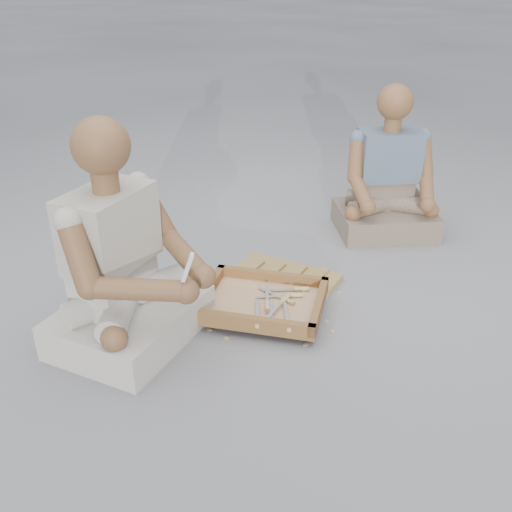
% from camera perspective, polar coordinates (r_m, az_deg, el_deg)
% --- Properties ---
extents(ground, '(60.00, 60.00, 0.00)m').
position_cam_1_polar(ground, '(2.57, 0.11, -7.04)').
color(ground, gray).
rests_on(ground, ground).
extents(carved_panel, '(0.60, 0.48, 0.04)m').
position_cam_1_polar(carved_panel, '(2.90, 2.58, -2.37)').
color(carved_panel, olive).
rests_on(carved_panel, ground).
extents(tool_tray, '(0.56, 0.45, 0.07)m').
position_cam_1_polar(tool_tray, '(2.63, 0.65, -4.61)').
color(tool_tray, brown).
rests_on(tool_tray, carved_panel).
extents(chisel_0, '(0.07, 0.22, 0.02)m').
position_cam_1_polar(chisel_0, '(2.61, 2.77, -4.45)').
color(chisel_0, silver).
rests_on(chisel_0, tool_tray).
extents(chisel_1, '(0.20, 0.12, 0.02)m').
position_cam_1_polar(chisel_1, '(2.64, 2.88, -4.35)').
color(chisel_1, silver).
rests_on(chisel_1, tool_tray).
extents(chisel_2, '(0.08, 0.22, 0.02)m').
position_cam_1_polar(chisel_2, '(2.46, 3.23, -6.68)').
color(chisel_2, silver).
rests_on(chisel_2, tool_tray).
extents(chisel_3, '(0.07, 0.22, 0.02)m').
position_cam_1_polar(chisel_3, '(2.58, 1.15, -4.82)').
color(chisel_3, silver).
rests_on(chisel_3, tool_tray).
extents(chisel_4, '(0.21, 0.09, 0.02)m').
position_cam_1_polar(chisel_4, '(2.67, 3.48, -3.97)').
color(chisel_4, silver).
rests_on(chisel_4, tool_tray).
extents(chisel_5, '(0.06, 0.22, 0.02)m').
position_cam_1_polar(chisel_5, '(2.49, 1.56, -6.63)').
color(chisel_5, silver).
rests_on(chisel_5, tool_tray).
extents(chisel_6, '(0.21, 0.08, 0.02)m').
position_cam_1_polar(chisel_6, '(2.72, 4.12, -3.32)').
color(chisel_6, silver).
rests_on(chisel_6, tool_tray).
extents(chisel_7, '(0.07, 0.22, 0.02)m').
position_cam_1_polar(chisel_7, '(2.48, 0.16, -6.31)').
color(chisel_7, silver).
rests_on(chisel_7, tool_tray).
extents(wood_chip_0, '(0.02, 0.02, 0.00)m').
position_cam_1_polar(wood_chip_0, '(2.75, 6.54, -4.65)').
color(wood_chip_0, tan).
rests_on(wood_chip_0, ground).
extents(wood_chip_1, '(0.02, 0.02, 0.00)m').
position_cam_1_polar(wood_chip_1, '(2.85, 8.33, -3.63)').
color(wood_chip_1, tan).
rests_on(wood_chip_1, ground).
extents(wood_chip_2, '(0.02, 0.02, 0.00)m').
position_cam_1_polar(wood_chip_2, '(2.62, 7.06, -6.47)').
color(wood_chip_2, tan).
rests_on(wood_chip_2, ground).
extents(wood_chip_3, '(0.02, 0.02, 0.00)m').
position_cam_1_polar(wood_chip_3, '(2.62, 4.87, -6.39)').
color(wood_chip_3, tan).
rests_on(wood_chip_3, ground).
extents(wood_chip_4, '(0.02, 0.02, 0.00)m').
position_cam_1_polar(wood_chip_4, '(2.83, -5.43, -3.70)').
color(wood_chip_4, tan).
rests_on(wood_chip_4, ground).
extents(wood_chip_5, '(0.02, 0.02, 0.00)m').
position_cam_1_polar(wood_chip_5, '(2.56, 7.66, -7.45)').
color(wood_chip_5, tan).
rests_on(wood_chip_5, ground).
extents(wood_chip_6, '(0.02, 0.02, 0.00)m').
position_cam_1_polar(wood_chip_6, '(2.80, 6.39, -4.03)').
color(wood_chip_6, tan).
rests_on(wood_chip_6, ground).
extents(wood_chip_7, '(0.02, 0.02, 0.00)m').
position_cam_1_polar(wood_chip_7, '(2.46, 4.99, -8.81)').
color(wood_chip_7, tan).
rests_on(wood_chip_7, ground).
extents(wood_chip_8, '(0.02, 0.02, 0.00)m').
position_cam_1_polar(wood_chip_8, '(2.55, -4.66, -7.36)').
color(wood_chip_8, tan).
rests_on(wood_chip_8, ground).
extents(wood_chip_9, '(0.02, 0.02, 0.00)m').
position_cam_1_polar(wood_chip_9, '(2.82, 1.96, -3.59)').
color(wood_chip_9, tan).
rests_on(wood_chip_9, ground).
extents(wood_chip_10, '(0.02, 0.02, 0.00)m').
position_cam_1_polar(wood_chip_10, '(2.56, -2.77, -7.20)').
color(wood_chip_10, tan).
rests_on(wood_chip_10, ground).
extents(wood_chip_11, '(0.02, 0.02, 0.00)m').
position_cam_1_polar(wood_chip_11, '(2.66, 6.34, -5.87)').
color(wood_chip_11, tan).
rests_on(wood_chip_11, ground).
extents(wood_chip_12, '(0.02, 0.02, 0.00)m').
position_cam_1_polar(wood_chip_12, '(2.50, -2.95, -8.19)').
color(wood_chip_12, tan).
rests_on(wood_chip_12, ground).
extents(wood_chip_13, '(0.02, 0.02, 0.00)m').
position_cam_1_polar(wood_chip_13, '(2.58, -7.89, -7.22)').
color(wood_chip_13, tan).
rests_on(wood_chip_13, ground).
extents(wood_chip_14, '(0.02, 0.02, 0.00)m').
position_cam_1_polar(wood_chip_14, '(2.86, -5.17, -3.33)').
color(wood_chip_14, tan).
rests_on(wood_chip_14, ground).
extents(wood_chip_15, '(0.02, 0.02, 0.00)m').
position_cam_1_polar(wood_chip_15, '(2.54, 0.83, -7.53)').
color(wood_chip_15, tan).
rests_on(wood_chip_15, ground).
extents(craftsman, '(0.69, 0.70, 0.96)m').
position_cam_1_polar(craftsman, '(2.40, -13.09, -1.43)').
color(craftsman, '#B9B6AC').
rests_on(craftsman, ground).
extents(companion, '(0.67, 0.60, 0.87)m').
position_cam_1_polar(companion, '(3.46, 13.02, 6.92)').
color(companion, '#82705E').
rests_on(companion, ground).
extents(mobile_phone, '(0.06, 0.06, 0.11)m').
position_cam_1_polar(mobile_phone, '(2.11, -6.86, -1.11)').
color(mobile_phone, silver).
rests_on(mobile_phone, craftsman).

